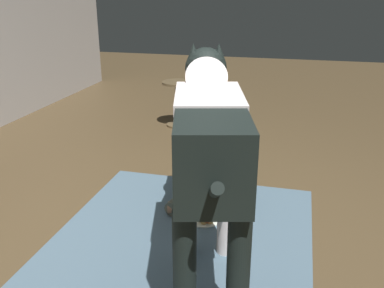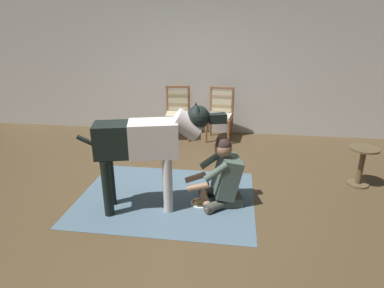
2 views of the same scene
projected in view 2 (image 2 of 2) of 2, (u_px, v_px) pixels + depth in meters
ground_plane at (176, 203)px, 3.98m from camera, size 15.85×15.85×0.00m
back_wall at (203, 67)px, 6.27m from camera, size 9.16×0.10×2.60m
area_rug at (167, 197)px, 4.12m from camera, size 2.20×1.70×0.01m
dining_chair_left_of_pair at (178, 110)px, 6.18m from camera, size 0.51×0.51×0.98m
dining_chair_right_of_pair at (220, 111)px, 6.08m from camera, size 0.51×0.51×0.98m
person_sitting_on_floor at (222, 177)px, 3.89m from camera, size 0.73×0.58×0.85m
large_dog at (148, 142)px, 3.63m from camera, size 1.63×0.59×1.26m
hot_dog_on_plate at (201, 202)px, 3.97m from camera, size 0.26×0.26×0.06m
round_side_table at (362, 163)px, 4.34m from camera, size 0.37×0.37×0.54m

